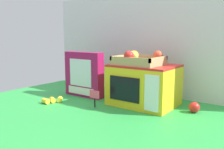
{
  "coord_description": "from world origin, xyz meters",
  "views": [
    {
      "loc": [
        0.83,
        -1.21,
        0.41
      ],
      "look_at": [
        -0.07,
        0.01,
        0.17
      ],
      "focal_mm": 38.66,
      "sensor_mm": 36.0,
      "label": 1
    }
  ],
  "objects_px": {
    "toy_microwave": "(144,85)",
    "price_sign": "(95,96)",
    "cookie_set_box": "(84,74)",
    "loose_toy_banana": "(53,100)",
    "food_groups_crate": "(138,60)",
    "loose_toy_apple": "(194,107)"
  },
  "relations": [
    {
      "from": "cookie_set_box",
      "to": "food_groups_crate",
      "type": "bearing_deg",
      "value": 3.95
    },
    {
      "from": "toy_microwave",
      "to": "price_sign",
      "type": "bearing_deg",
      "value": -131.82
    },
    {
      "from": "toy_microwave",
      "to": "loose_toy_banana",
      "type": "relative_size",
      "value": 3.03
    },
    {
      "from": "price_sign",
      "to": "loose_toy_apple",
      "type": "relative_size",
      "value": 1.72
    },
    {
      "from": "cookie_set_box",
      "to": "loose_toy_apple",
      "type": "height_order",
      "value": "cookie_set_box"
    },
    {
      "from": "food_groups_crate",
      "to": "loose_toy_apple",
      "type": "height_order",
      "value": "food_groups_crate"
    },
    {
      "from": "toy_microwave",
      "to": "food_groups_crate",
      "type": "xyz_separation_m",
      "value": [
        -0.02,
        -0.03,
        0.15
      ]
    },
    {
      "from": "food_groups_crate",
      "to": "loose_toy_apple",
      "type": "distance_m",
      "value": 0.4
    },
    {
      "from": "price_sign",
      "to": "toy_microwave",
      "type": "bearing_deg",
      "value": 48.18
    },
    {
      "from": "price_sign",
      "to": "loose_toy_apple",
      "type": "xyz_separation_m",
      "value": [
        0.49,
        0.25,
        -0.04
      ]
    },
    {
      "from": "loose_toy_banana",
      "to": "food_groups_crate",
      "type": "bearing_deg",
      "value": 30.85
    },
    {
      "from": "food_groups_crate",
      "to": "price_sign",
      "type": "distance_m",
      "value": 0.33
    },
    {
      "from": "cookie_set_box",
      "to": "loose_toy_banana",
      "type": "xyz_separation_m",
      "value": [
        -0.04,
        -0.24,
        -0.13
      ]
    },
    {
      "from": "cookie_set_box",
      "to": "loose_toy_banana",
      "type": "height_order",
      "value": "cookie_set_box"
    },
    {
      "from": "toy_microwave",
      "to": "cookie_set_box",
      "type": "bearing_deg",
      "value": -172.02
    },
    {
      "from": "toy_microwave",
      "to": "food_groups_crate",
      "type": "bearing_deg",
      "value": -125.65
    },
    {
      "from": "toy_microwave",
      "to": "cookie_set_box",
      "type": "height_order",
      "value": "cookie_set_box"
    },
    {
      "from": "price_sign",
      "to": "loose_toy_banana",
      "type": "relative_size",
      "value": 0.82
    },
    {
      "from": "food_groups_crate",
      "to": "loose_toy_apple",
      "type": "xyz_separation_m",
      "value": [
        0.32,
        0.06,
        -0.24
      ]
    },
    {
      "from": "cookie_set_box",
      "to": "price_sign",
      "type": "distance_m",
      "value": 0.29
    },
    {
      "from": "food_groups_crate",
      "to": "price_sign",
      "type": "bearing_deg",
      "value": -132.77
    },
    {
      "from": "food_groups_crate",
      "to": "loose_toy_banana",
      "type": "xyz_separation_m",
      "value": [
        -0.45,
        -0.27,
        -0.25
      ]
    }
  ]
}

